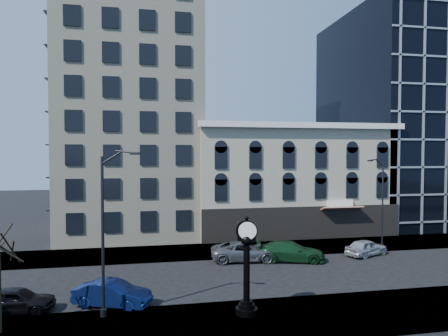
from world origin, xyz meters
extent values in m
plane|color=black|center=(0.00, 0.00, 0.00)|extent=(160.00, 160.00, 0.00)
cube|color=gray|center=(0.00, 8.00, 0.06)|extent=(160.00, 6.00, 0.12)
cube|color=gray|center=(0.00, -8.00, 0.06)|extent=(160.00, 6.00, 0.12)
cube|color=beige|center=(-6.00, 19.00, 19.00)|extent=(15.00, 15.00, 38.00)
cube|color=#ABA58D|center=(12.00, 16.00, 6.00)|extent=(22.00, 10.00, 12.00)
cube|color=white|center=(12.00, 10.80, 12.20)|extent=(22.60, 0.80, 0.60)
cube|color=black|center=(12.00, 10.95, 1.80)|extent=(22.00, 0.30, 3.60)
cube|color=maroon|center=(16.00, 10.40, 3.40)|extent=(4.50, 1.18, 0.55)
cube|color=black|center=(32.00, 21.00, 14.00)|extent=(20.00, 20.00, 28.00)
cylinder|color=black|center=(1.19, -7.14, 0.29)|extent=(1.26, 1.26, 0.34)
cylinder|color=black|center=(1.19, -7.14, 0.58)|extent=(0.92, 0.92, 0.23)
cylinder|color=black|center=(1.19, -7.14, 0.79)|extent=(0.69, 0.69, 0.18)
cylinder|color=black|center=(1.19, -7.14, 2.53)|extent=(0.37, 0.37, 3.33)
sphere|color=black|center=(1.19, -7.14, 4.31)|extent=(0.64, 0.64, 0.64)
cube|color=black|center=(1.19, -7.14, 4.42)|extent=(1.06, 0.52, 0.29)
cylinder|color=black|center=(1.19, -7.14, 4.88)|extent=(1.25, 0.67, 1.19)
cylinder|color=white|center=(1.19, -7.33, 4.88)|extent=(0.98, 0.29, 1.01)
cylinder|color=white|center=(1.19, -6.94, 4.88)|extent=(0.98, 0.29, 1.01)
sphere|color=black|center=(1.19, -7.14, 5.57)|extent=(0.23, 0.23, 0.23)
cylinder|color=black|center=(-6.73, -6.00, 4.58)|extent=(0.17, 0.17, 8.92)
cylinder|color=black|center=(-6.73, -6.00, 0.33)|extent=(0.37, 0.37, 0.41)
cube|color=black|center=(-4.85, -6.59, 9.20)|extent=(0.61, 0.39, 0.15)
cylinder|color=black|center=(17.95, 6.00, 4.26)|extent=(0.15, 0.15, 8.29)
cylinder|color=black|center=(17.95, 6.00, 0.31)|extent=(0.35, 0.35, 0.39)
cube|color=black|center=(16.25, 5.34, 8.55)|extent=(0.57, 0.39, 0.13)
cylinder|color=#2F2617|center=(4.25, 6.79, 1.24)|extent=(0.19, 0.19, 2.24)
imported|color=black|center=(-11.79, -4.17, 0.73)|extent=(4.40, 2.05, 1.46)
imported|color=#0C194C|center=(-6.41, -4.23, 0.76)|extent=(4.91, 3.22, 1.53)
imported|color=#595B60|center=(3.88, 4.27, 0.81)|extent=(6.03, 3.19, 1.62)
imported|color=#143F1E|center=(7.70, 3.43, 0.84)|extent=(6.21, 3.78, 1.68)
imported|color=#A5A8AD|center=(15.06, 3.92, 0.74)|extent=(4.67, 3.29, 1.48)
camera|label=1|loc=(-4.21, -28.78, 9.17)|focal=32.00mm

